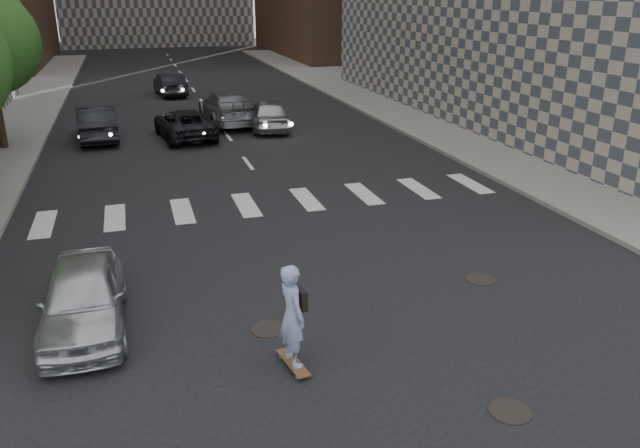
% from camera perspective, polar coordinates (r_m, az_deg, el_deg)
% --- Properties ---
extents(ground, '(160.00, 160.00, 0.00)m').
position_cam_1_polar(ground, '(12.33, 5.77, -10.90)').
color(ground, black).
rests_on(ground, ground).
extents(sidewalk_right, '(13.00, 80.00, 0.15)m').
position_cam_1_polar(sidewalk_right, '(35.62, 15.33, 9.68)').
color(sidewalk_right, gray).
rests_on(sidewalk_right, ground).
extents(manhole_a, '(0.70, 0.70, 0.02)m').
position_cam_1_polar(manhole_a, '(11.02, 16.96, -16.04)').
color(manhole_a, black).
rests_on(manhole_a, ground).
extents(manhole_b, '(0.70, 0.70, 0.02)m').
position_cam_1_polar(manhole_b, '(12.80, -4.75, -9.55)').
color(manhole_b, black).
rests_on(manhole_b, ground).
extents(manhole_c, '(0.70, 0.70, 0.02)m').
position_cam_1_polar(manhole_c, '(15.27, 14.44, -4.91)').
color(manhole_c, black).
rests_on(manhole_c, ground).
extents(skateboarder, '(0.57, 1.05, 2.03)m').
position_cam_1_polar(skateboarder, '(11.08, -2.53, -8.34)').
color(skateboarder, brown).
rests_on(skateboarder, ground).
extents(silver_sedan, '(1.62, 3.99, 1.36)m').
position_cam_1_polar(silver_sedan, '(13.36, -20.85, -6.33)').
color(silver_sedan, silver).
rests_on(silver_sedan, ground).
extents(traffic_car_a, '(1.92, 4.74, 1.53)m').
position_cam_1_polar(traffic_car_a, '(30.22, -19.72, 8.67)').
color(traffic_car_a, black).
rests_on(traffic_car_a, ground).
extents(traffic_car_b, '(2.57, 5.74, 1.63)m').
position_cam_1_polar(traffic_car_b, '(32.42, -8.43, 10.49)').
color(traffic_car_b, slate).
rests_on(traffic_car_b, ground).
extents(traffic_car_c, '(2.75, 4.98, 1.32)m').
position_cam_1_polar(traffic_car_c, '(29.51, -12.29, 8.93)').
color(traffic_car_c, black).
rests_on(traffic_car_c, ground).
extents(traffic_car_d, '(2.17, 4.55, 1.50)m').
position_cam_1_polar(traffic_car_d, '(30.85, -4.78, 9.99)').
color(traffic_car_d, '#A5A8AC').
rests_on(traffic_car_d, ground).
extents(traffic_car_e, '(1.96, 4.43, 1.41)m').
position_cam_1_polar(traffic_car_e, '(42.05, -13.56, 12.30)').
color(traffic_car_e, black).
rests_on(traffic_car_e, ground).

